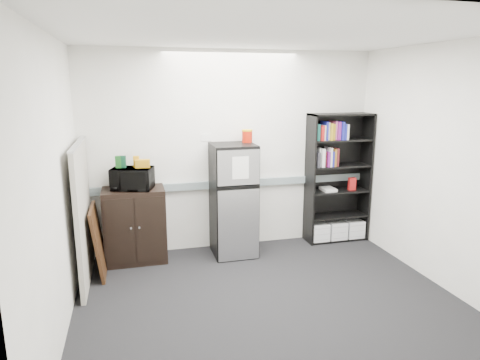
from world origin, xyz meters
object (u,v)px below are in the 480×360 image
at_px(cubicle_partition, 83,213).
at_px(microwave, 132,179).
at_px(bookshelf, 338,179).
at_px(refrigerator, 234,200).
at_px(cabinet, 135,225).

distance_m(cubicle_partition, microwave, 0.75).
xyz_separation_m(bookshelf, microwave, (-2.86, -0.08, 0.18)).
bearing_deg(cubicle_partition, bookshelf, 8.06).
bearing_deg(cubicle_partition, refrigerator, 10.45).
bearing_deg(refrigerator, bookshelf, 5.36).
relative_size(microwave, refrigerator, 0.33).
distance_m(bookshelf, refrigerator, 1.60).
distance_m(cabinet, refrigerator, 1.31).
height_order(bookshelf, microwave, bookshelf).
bearing_deg(cabinet, microwave, -90.00).
relative_size(bookshelf, cubicle_partition, 1.14).
xyz_separation_m(cabinet, refrigerator, (1.28, -0.08, 0.27)).
bearing_deg(bookshelf, microwave, -178.39).
distance_m(cabinet, microwave, 0.62).
height_order(bookshelf, cabinet, bookshelf).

